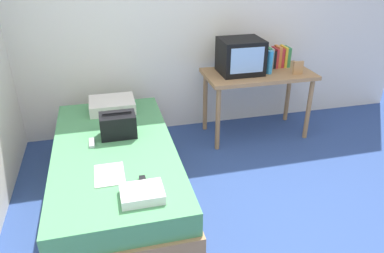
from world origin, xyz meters
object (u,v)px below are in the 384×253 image
at_px(water_bottle, 270,62).
at_px(remote_silver, 92,143).
at_px(folded_towel, 142,193).
at_px(desk, 258,80).
at_px(remote_dark, 143,183).
at_px(tv, 240,56).
at_px(handbag, 118,125).
at_px(bed, 117,173).
at_px(picture_frame, 298,68).
at_px(magazine, 109,175).
at_px(pillow, 112,105).
at_px(book_row, 277,57).

distance_m(water_bottle, remote_silver, 2.01).
distance_m(water_bottle, folded_towel, 2.17).
xyz_separation_m(desk, remote_silver, (-1.77, -0.74, -0.13)).
xyz_separation_m(remote_dark, folded_towel, (-0.03, -0.15, 0.02)).
xyz_separation_m(tv, handbag, (-1.34, -0.68, -0.31)).
height_order(bed, picture_frame, picture_frame).
distance_m(magazine, remote_dark, 0.28).
relative_size(pillow, folded_towel, 1.56).
distance_m(desk, remote_dark, 2.01).
distance_m(desk, book_row, 0.36).
distance_m(remote_silver, folded_towel, 0.87).
bearing_deg(book_row, folded_towel, -135.67).
distance_m(tv, handbag, 1.54).
distance_m(book_row, folded_towel, 2.43).
height_order(desk, book_row, book_row).
relative_size(desk, book_row, 4.26).
xyz_separation_m(tv, pillow, (-1.37, -0.12, -0.36)).
bearing_deg(tv, book_row, 12.23).
relative_size(tv, handbag, 1.47).
height_order(tv, book_row, tv).
bearing_deg(remote_dark, picture_frame, 34.52).
bearing_deg(remote_silver, pillow, 72.70).
distance_m(water_bottle, magazine, 2.13).
height_order(bed, water_bottle, water_bottle).
bearing_deg(remote_dark, pillow, 95.82).
bearing_deg(desk, tv, 169.77).
relative_size(desk, magazine, 4.00).
bearing_deg(desk, water_bottle, -34.99).
distance_m(bed, pillow, 0.81).
relative_size(water_bottle, magazine, 0.84).
height_order(tv, picture_frame, tv).
bearing_deg(folded_towel, tv, 51.57).
distance_m(pillow, remote_silver, 0.69).
relative_size(pillow, remote_dark, 2.80).
bearing_deg(magazine, water_bottle, 33.79).
height_order(water_bottle, magazine, water_bottle).
distance_m(tv, picture_frame, 0.62).
relative_size(picture_frame, magazine, 0.48).
relative_size(water_bottle, remote_silver, 1.70).
bearing_deg(pillow, handbag, -87.62).
height_order(tv, remote_silver, tv).
bearing_deg(book_row, tv, -167.77).
relative_size(bed, picture_frame, 14.39).
relative_size(magazine, remote_silver, 2.01).
bearing_deg(bed, handbag, 73.38).
bearing_deg(pillow, bed, -92.51).
relative_size(bed, remote_dark, 12.82).
distance_m(remote_dark, folded_towel, 0.15).
distance_m(bed, remote_dark, 0.65).
bearing_deg(picture_frame, book_row, 110.09).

